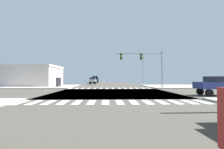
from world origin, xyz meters
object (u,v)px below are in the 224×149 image
Objects in this scene: bank_building at (30,76)px; pickup_trailing_2 at (95,79)px; sedan_nearside_1 at (219,84)px; street_lamp at (142,66)px; sedan_farside_2 at (93,80)px; traffic_signal_mast at (143,60)px.

bank_building reaches higher than pickup_trailing_2.
sedan_nearside_1 is at bearing 111.62° from pickup_trailing_2.
street_lamp is 25.36m from bank_building.
sedan_nearside_1 is 1.00× the size of sedan_farside_2.
street_lamp is at bearing 152.87° from sedan_farside_2.
traffic_signal_mast is at bearing 24.83° from sedan_nearside_1.
sedan_nearside_1 is 41.46m from pickup_trailing_2.
sedan_farside_2 is at bearing 152.87° from street_lamp.
sedan_farside_2 is (12.04, 11.12, -1.04)m from bank_building.
sedan_nearside_1 and sedan_farside_2 have the same top height.
pickup_trailing_2 is at bearing 21.62° from sedan_nearside_1.
bank_building is 2.53× the size of pickup_trailing_2.
traffic_signal_mast is 0.61× the size of bank_building.
pickup_trailing_2 is at bearing -90.00° from sedan_farside_2.
pickup_trailing_2 is at bearing 128.97° from street_lamp.
traffic_signal_mast is 1.55× the size of pickup_trailing_2.
sedan_nearside_1 is 33.04m from sedan_farside_2.
bank_building is at bearing 59.41° from pickup_trailing_2.
sedan_nearside_1 is 0.84× the size of pickup_trailing_2.
sedan_nearside_1 is (27.31, -18.18, -1.04)m from bank_building.
sedan_nearside_1 is at bearing -65.17° from traffic_signal_mast.
traffic_signal_mast is 29.89m from pickup_trailing_2.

